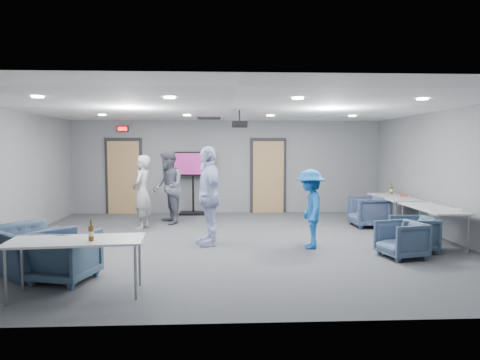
{
  "coord_description": "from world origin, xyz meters",
  "views": [
    {
      "loc": [
        -0.23,
        -8.53,
        1.91
      ],
      "look_at": [
        0.22,
        0.87,
        1.2
      ],
      "focal_mm": 32.0,
      "sensor_mm": 36.0,
      "label": 1
    }
  ],
  "objects_px": {
    "table_right_b": "(433,210)",
    "table_right_a": "(394,198)",
    "chair_front_b": "(29,250)",
    "chair_right_b": "(414,234)",
    "projector": "(240,124)",
    "person_b": "(168,187)",
    "bottle_front": "(91,233)",
    "chair_right_c": "(401,240)",
    "person_c": "(208,196)",
    "person_a": "(142,192)",
    "table_front_left": "(76,243)",
    "bottle_right": "(391,190)",
    "chair_front_a": "(65,256)",
    "chair_right_a": "(368,212)",
    "tv_stand": "(193,179)",
    "person_d": "(310,209)"
  },
  "relations": [
    {
      "from": "table_right_b",
      "to": "table_right_a",
      "type": "bearing_deg",
      "value": 0.0
    },
    {
      "from": "chair_front_b",
      "to": "chair_right_b",
      "type": "bearing_deg",
      "value": -128.16
    },
    {
      "from": "table_right_b",
      "to": "projector",
      "type": "distance_m",
      "value": 4.25
    },
    {
      "from": "chair_right_b",
      "to": "person_b",
      "type": "bearing_deg",
      "value": -120.84
    },
    {
      "from": "table_right_b",
      "to": "bottle_front",
      "type": "height_order",
      "value": "bottle_front"
    },
    {
      "from": "chair_right_c",
      "to": "table_right_a",
      "type": "distance_m",
      "value": 3.15
    },
    {
      "from": "person_c",
      "to": "table_right_a",
      "type": "relative_size",
      "value": 1.13
    },
    {
      "from": "bottle_front",
      "to": "person_a",
      "type": "bearing_deg",
      "value": 92.31
    },
    {
      "from": "table_front_left",
      "to": "bottle_right",
      "type": "height_order",
      "value": "bottle_right"
    },
    {
      "from": "chair_right_c",
      "to": "bottle_right",
      "type": "xyz_separation_m",
      "value": [
        1.23,
        3.47,
        0.52
      ]
    },
    {
      "from": "chair_front_a",
      "to": "projector",
      "type": "relative_size",
      "value": 2.3
    },
    {
      "from": "chair_right_b",
      "to": "chair_front_a",
      "type": "bearing_deg",
      "value": -73.8
    },
    {
      "from": "table_front_left",
      "to": "chair_right_a",
      "type": "bearing_deg",
      "value": 34.85
    },
    {
      "from": "chair_right_a",
      "to": "chair_front_a",
      "type": "relative_size",
      "value": 0.99
    },
    {
      "from": "tv_stand",
      "to": "projector",
      "type": "bearing_deg",
      "value": -70.28
    },
    {
      "from": "person_c",
      "to": "table_right_b",
      "type": "distance_m",
      "value": 4.46
    },
    {
      "from": "person_a",
      "to": "person_c",
      "type": "distance_m",
      "value": 2.33
    },
    {
      "from": "person_c",
      "to": "bottle_front",
      "type": "distance_m",
      "value": 3.24
    },
    {
      "from": "person_a",
      "to": "table_front_left",
      "type": "height_order",
      "value": "person_a"
    },
    {
      "from": "person_a",
      "to": "chair_front_a",
      "type": "distance_m",
      "value": 3.97
    },
    {
      "from": "chair_right_c",
      "to": "projector",
      "type": "distance_m",
      "value": 3.88
    },
    {
      "from": "chair_front_b",
      "to": "bottle_right",
      "type": "relative_size",
      "value": 3.96
    },
    {
      "from": "person_c",
      "to": "projector",
      "type": "xyz_separation_m",
      "value": [
        0.64,
        0.63,
        1.43
      ]
    },
    {
      "from": "bottle_right",
      "to": "projector",
      "type": "relative_size",
      "value": 0.8
    },
    {
      "from": "chair_right_a",
      "to": "tv_stand",
      "type": "relative_size",
      "value": 0.45
    },
    {
      "from": "bottle_right",
      "to": "projector",
      "type": "bearing_deg",
      "value": -157.1
    },
    {
      "from": "person_b",
      "to": "chair_right_b",
      "type": "bearing_deg",
      "value": 37.19
    },
    {
      "from": "chair_right_c",
      "to": "bottle_right",
      "type": "distance_m",
      "value": 3.72
    },
    {
      "from": "chair_right_b",
      "to": "chair_front_a",
      "type": "height_order",
      "value": "chair_front_a"
    },
    {
      "from": "chair_right_b",
      "to": "bottle_front",
      "type": "xyz_separation_m",
      "value": [
        -5.22,
        -2.18,
        0.5
      ]
    },
    {
      "from": "person_b",
      "to": "table_right_b",
      "type": "distance_m",
      "value": 6.08
    },
    {
      "from": "person_d",
      "to": "chair_right_b",
      "type": "distance_m",
      "value": 1.94
    },
    {
      "from": "chair_front_a",
      "to": "table_right_a",
      "type": "height_order",
      "value": "chair_front_a"
    },
    {
      "from": "person_a",
      "to": "person_b",
      "type": "relative_size",
      "value": 0.93
    },
    {
      "from": "person_c",
      "to": "chair_front_b",
      "type": "relative_size",
      "value": 1.74
    },
    {
      "from": "person_a",
      "to": "person_d",
      "type": "bearing_deg",
      "value": 69.52
    },
    {
      "from": "table_right_a",
      "to": "projector",
      "type": "height_order",
      "value": "projector"
    },
    {
      "from": "table_right_a",
      "to": "table_right_b",
      "type": "xyz_separation_m",
      "value": [
        0.0,
        -1.9,
        -0.0
      ]
    },
    {
      "from": "chair_right_a",
      "to": "tv_stand",
      "type": "bearing_deg",
      "value": -119.81
    },
    {
      "from": "person_c",
      "to": "table_right_b",
      "type": "height_order",
      "value": "person_c"
    },
    {
      "from": "chair_right_c",
      "to": "chair_front_a",
      "type": "relative_size",
      "value": 0.86
    },
    {
      "from": "person_b",
      "to": "chair_front_b",
      "type": "distance_m",
      "value": 4.54
    },
    {
      "from": "person_b",
      "to": "chair_right_c",
      "type": "height_order",
      "value": "person_b"
    },
    {
      "from": "chair_front_b",
      "to": "projector",
      "type": "xyz_separation_m",
      "value": [
        3.31,
        2.45,
        2.04
      ]
    },
    {
      "from": "chair_front_b",
      "to": "table_front_left",
      "type": "relative_size",
      "value": 0.64
    },
    {
      "from": "table_right_b",
      "to": "chair_front_b",
      "type": "bearing_deg",
      "value": 103.34
    },
    {
      "from": "bottle_front",
      "to": "table_right_b",
      "type": "bearing_deg",
      "value": 25.3
    },
    {
      "from": "chair_right_c",
      "to": "projector",
      "type": "relative_size",
      "value": 1.97
    },
    {
      "from": "chair_right_c",
      "to": "table_right_a",
      "type": "relative_size",
      "value": 0.41
    },
    {
      "from": "chair_right_b",
      "to": "chair_front_b",
      "type": "xyz_separation_m",
      "value": [
        -6.47,
        -1.1,
        0.04
      ]
    }
  ]
}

